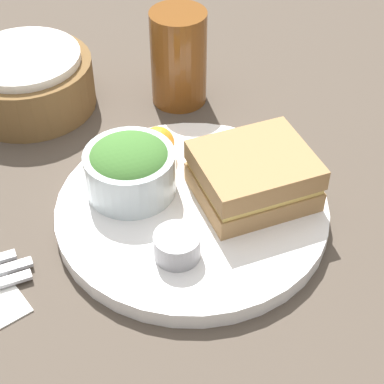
{
  "coord_description": "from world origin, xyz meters",
  "views": [
    {
      "loc": [
        -0.34,
        -0.43,
        0.55
      ],
      "look_at": [
        0.0,
        0.0,
        0.04
      ],
      "focal_mm": 60.0,
      "sensor_mm": 36.0,
      "label": 1
    }
  ],
  "objects": [
    {
      "name": "bread_basket",
      "position": [
        -0.04,
        0.33,
        0.04
      ],
      "size": [
        0.19,
        0.19,
        0.08
      ],
      "color": "brown",
      "rests_on": "ground_plane"
    },
    {
      "name": "salad_bowl",
      "position": [
        -0.04,
        0.07,
        0.06
      ],
      "size": [
        0.11,
        0.11,
        0.07
      ],
      "color": "silver",
      "rests_on": "plate"
    },
    {
      "name": "plate",
      "position": [
        0.0,
        0.0,
        0.01
      ],
      "size": [
        0.32,
        0.32,
        0.02
      ],
      "primitive_type": "cylinder",
      "color": "white",
      "rests_on": "ground_plane"
    },
    {
      "name": "ground_plane",
      "position": [
        0.0,
        0.0,
        0.0
      ],
      "size": [
        4.0,
        4.0,
        0.0
      ],
      "primitive_type": "plane",
      "color": "#4C4238"
    },
    {
      "name": "dressing_cup",
      "position": [
        -0.06,
        -0.05,
        0.04
      ],
      "size": [
        0.05,
        0.05,
        0.03
      ],
      "primitive_type": "cylinder",
      "color": "#99999E",
      "rests_on": "plate"
    },
    {
      "name": "drink_glass",
      "position": [
        0.14,
        0.21,
        0.07
      ],
      "size": [
        0.08,
        0.08,
        0.14
      ],
      "primitive_type": "cylinder",
      "color": "brown",
      "rests_on": "ground_plane"
    },
    {
      "name": "sandwich",
      "position": [
        0.07,
        -0.03,
        0.05
      ],
      "size": [
        0.16,
        0.15,
        0.06
      ],
      "color": "#A37A4C",
      "rests_on": "plate"
    },
    {
      "name": "orange_wedge",
      "position": [
        0.02,
        0.1,
        0.04
      ],
      "size": [
        0.04,
        0.04,
        0.04
      ],
      "primitive_type": "sphere",
      "color": "orange",
      "rests_on": "plate"
    }
  ]
}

